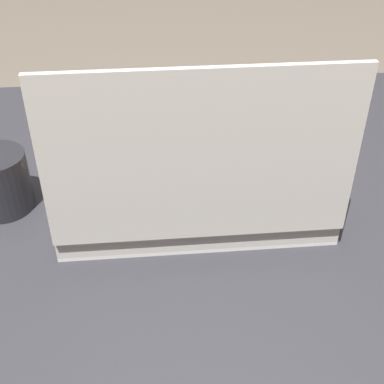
{
  "coord_description": "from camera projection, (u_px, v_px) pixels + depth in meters",
  "views": [
    {
      "loc": [
        0.05,
        0.65,
        1.26
      ],
      "look_at": [
        -0.01,
        -0.02,
        0.76
      ],
      "focal_mm": 50.0,
      "sensor_mm": 36.0,
      "label": 1
    }
  ],
  "objects": [
    {
      "name": "paper_napkin",
      "position": [
        185.0,
        130.0,
        1.02
      ],
      "size": [
        0.15,
        0.1,
        0.01
      ],
      "color": "white",
      "rests_on": "dining_table"
    },
    {
      "name": "dining_table",
      "position": [
        188.0,
        257.0,
        0.89
      ],
      "size": [
        1.02,
        0.93,
        0.75
      ],
      "color": "#2D2D33",
      "rests_on": "ground_plane"
    },
    {
      "name": "donut_box",
      "position": [
        190.0,
        185.0,
        0.78
      ],
      "size": [
        0.39,
        0.26,
        0.28
      ],
      "color": "white",
      "rests_on": "dining_table"
    }
  ]
}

